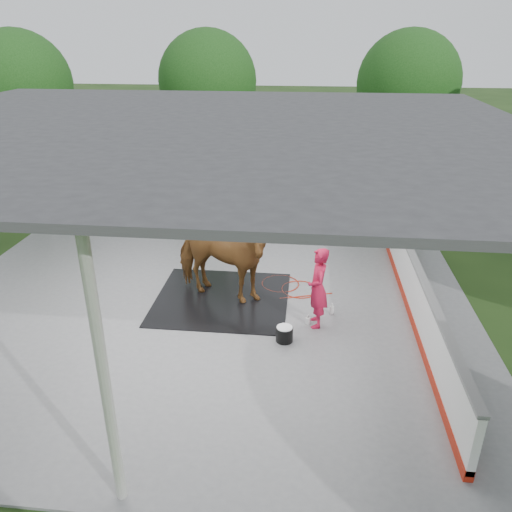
# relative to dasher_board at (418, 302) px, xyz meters

# --- Properties ---
(ground) EXTENTS (100.00, 100.00, 0.00)m
(ground) POSITION_rel_dasher_board_xyz_m (-4.60, 0.00, -0.59)
(ground) COLOR #1E3814
(concrete_slab) EXTENTS (12.00, 10.00, 0.05)m
(concrete_slab) POSITION_rel_dasher_board_xyz_m (-4.60, 0.00, -0.57)
(concrete_slab) COLOR slate
(concrete_slab) RESTS_ON ground
(pavilion_structure) EXTENTS (12.60, 10.60, 4.05)m
(pavilion_structure) POSITION_rel_dasher_board_xyz_m (-4.60, -0.00, 3.37)
(pavilion_structure) COLOR beige
(pavilion_structure) RESTS_ON ground
(dasher_board) EXTENTS (0.16, 8.00, 1.15)m
(dasher_board) POSITION_rel_dasher_board_xyz_m (0.00, 0.00, 0.00)
(dasher_board) COLOR #A61E0D
(dasher_board) RESTS_ON concrete_slab
(tree_belt) EXTENTS (28.00, 28.00, 5.80)m
(tree_belt) POSITION_rel_dasher_board_xyz_m (-4.30, 0.90, 3.20)
(tree_belt) COLOR #382314
(tree_belt) RESTS_ON ground
(rubber_mat) EXTENTS (2.99, 2.80, 0.02)m
(rubber_mat) POSITION_rel_dasher_board_xyz_m (-4.18, 0.67, -0.53)
(rubber_mat) COLOR black
(rubber_mat) RESTS_ON concrete_slab
(horse) EXTENTS (2.66, 1.82, 2.06)m
(horse) POSITION_rel_dasher_board_xyz_m (-4.18, 0.67, 0.51)
(horse) COLOR brown
(horse) RESTS_ON rubber_mat
(handler) EXTENTS (0.48, 0.67, 1.71)m
(handler) POSITION_rel_dasher_board_xyz_m (-2.05, -0.19, 0.31)
(handler) COLOR #BA1338
(handler) RESTS_ON concrete_slab
(wash_bucket) EXTENTS (0.34, 0.34, 0.32)m
(wash_bucket) POSITION_rel_dasher_board_xyz_m (-2.67, -0.87, -0.38)
(wash_bucket) COLOR black
(wash_bucket) RESTS_ON concrete_slab
(soap_bottle_a) EXTENTS (0.13, 0.13, 0.26)m
(soap_bottle_a) POSITION_rel_dasher_board_xyz_m (-1.71, 0.26, -0.41)
(soap_bottle_a) COLOR silver
(soap_bottle_a) RESTS_ON concrete_slab
(soap_bottle_b) EXTENTS (0.13, 0.13, 0.21)m
(soap_bottle_b) POSITION_rel_dasher_board_xyz_m (-2.22, -0.18, -0.44)
(soap_bottle_b) COLOR #338CD8
(soap_bottle_b) RESTS_ON concrete_slab
(hose_coil) EXTENTS (1.69, 1.21, 0.02)m
(hose_coil) POSITION_rel_dasher_board_xyz_m (-2.66, 1.42, -0.53)
(hose_coil) COLOR #A11F0B
(hose_coil) RESTS_ON concrete_slab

